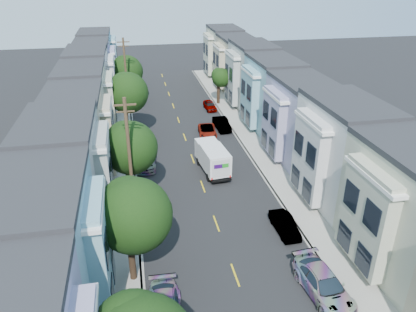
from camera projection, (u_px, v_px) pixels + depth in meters
ground at (216, 224)px, 32.15m from camera, size 160.00×160.00×0.00m
road_slab at (188, 147)px, 45.44m from camera, size 12.00×70.00×0.02m
curb_left at (134, 151)px, 44.37m from camera, size 0.30×70.00×0.15m
curb_right at (241, 143)px, 46.45m from camera, size 0.30×70.00×0.15m
sidewalk_left at (122, 152)px, 44.15m from camera, size 2.60×70.00×0.15m
sidewalk_right at (251, 142)px, 46.68m from camera, size 2.60×70.00×0.15m
centerline at (188, 147)px, 45.44m from camera, size 0.12×70.00×0.01m
townhouse_row_left at (86, 156)px, 43.53m from camera, size 5.00×70.00×8.50m
townhouse_row_right at (283, 140)px, 47.36m from camera, size 5.00×70.00×8.50m
tree_b at (133, 216)px, 24.43m from camera, size 4.70×4.70×7.26m
tree_c at (129, 148)px, 33.08m from camera, size 4.45×4.45×7.27m
tree_d at (127, 93)px, 45.50m from camera, size 4.66×4.66×7.86m
tree_e at (126, 72)px, 57.56m from camera, size 4.59×4.59×7.09m
tree_far_r at (221, 78)px, 57.90m from camera, size 2.72×2.72×5.28m
utility_pole_near at (130, 161)px, 30.62m from camera, size 1.60×0.26×10.00m
utility_pole_far at (126, 76)px, 53.67m from camera, size 1.60×0.26×10.00m
fedex_truck at (212, 158)px, 39.62m from camera, size 2.16×5.60×2.69m
lead_sedan at (207, 131)px, 48.18m from camera, size 2.47×4.60×1.23m
parked_left_c at (152, 208)px, 32.99m from camera, size 1.54×3.96×1.28m
parked_left_d at (146, 159)px, 41.11m from camera, size 2.43×5.04×1.47m
parked_right_a at (324, 285)px, 24.95m from camera, size 2.61×5.30×1.54m
parked_right_b at (285, 225)px, 30.92m from camera, size 1.40×3.73×1.23m
parked_right_c at (222, 124)px, 50.18m from camera, size 1.67×4.18×1.37m
parked_right_d at (210, 105)px, 56.99m from camera, size 1.59×3.84×1.23m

